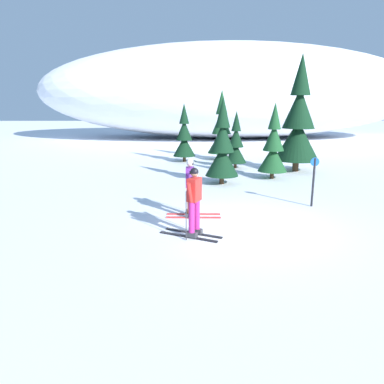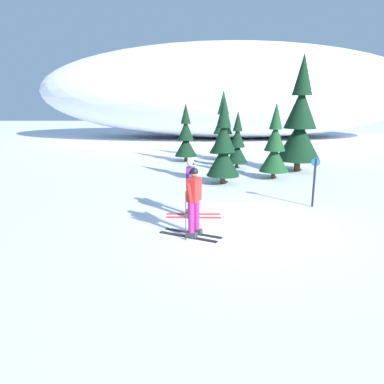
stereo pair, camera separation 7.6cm
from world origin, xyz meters
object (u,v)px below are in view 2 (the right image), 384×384
object	(u,v)px
pine_tree_far_left	(186,138)
pine_tree_center_right	(237,145)
pine_tree_center_left	(223,131)
skier_purple_jacket	(191,187)
trail_marker_post	(314,179)
pine_tree_left	(223,148)
pine_tree_right	(275,147)
pine_tree_far_right	(300,124)
skier_red_jacket	(194,201)

from	to	relation	value
pine_tree_far_left	pine_tree_center_right	world-z (taller)	pine_tree_far_left
pine_tree_far_left	pine_tree_center_left	xyz separation A→B (m)	(2.17, 0.72, 0.32)
pine_tree_far_left	pine_tree_center_right	xyz separation A→B (m)	(2.64, -2.17, -0.16)
skier_purple_jacket	trail_marker_post	distance (m)	4.11
pine_tree_left	pine_tree_center_right	xyz separation A→B (m)	(1.06, 3.77, -0.27)
pine_tree_far_left	pine_tree_center_left	world-z (taller)	pine_tree_center_left
pine_tree_center_right	trail_marker_post	bearing A→B (deg)	-77.78
pine_tree_left	pine_tree_far_left	bearing A→B (deg)	104.92
pine_tree_left	pine_tree_right	size ratio (longest dim) A/B	1.07
skier_purple_jacket	pine_tree_far_right	xyz separation A→B (m)	(5.28, 7.33, 1.41)
pine_tree_left	pine_tree_far_right	world-z (taller)	pine_tree_far_right
skier_red_jacket	pine_tree_center_right	size ratio (longest dim) A/B	0.61
pine_tree_left	pine_tree_right	xyz separation A→B (m)	(2.35, 1.07, -0.09)
pine_tree_left	pine_tree_center_left	xyz separation A→B (m)	(0.58, 6.66, 0.20)
pine_tree_right	pine_tree_far_right	xyz separation A→B (m)	(1.58, 1.79, 0.93)
skier_purple_jacket	skier_red_jacket	size ratio (longest dim) A/B	0.98
pine_tree_left	pine_tree_center_left	size ratio (longest dim) A/B	0.88
trail_marker_post	pine_tree_center_right	bearing A→B (deg)	102.22
pine_tree_center_right	pine_tree_right	xyz separation A→B (m)	(1.29, -2.70, 0.18)
pine_tree_far_right	pine_tree_right	bearing A→B (deg)	-131.30
skier_purple_jacket	pine_tree_far_right	world-z (taller)	pine_tree_far_right
skier_red_jacket	pine_tree_left	distance (m)	6.30
skier_red_jacket	pine_tree_right	xyz separation A→B (m)	(3.63, 7.21, 0.47)
skier_purple_jacket	trail_marker_post	bearing A→B (deg)	14.44
pine_tree_center_right	pine_tree_right	world-z (taller)	pine_tree_right
skier_red_jacket	trail_marker_post	world-z (taller)	skier_red_jacket
pine_tree_far_left	skier_purple_jacket	bearing A→B (deg)	-88.76
skier_purple_jacket	pine_tree_far_left	xyz separation A→B (m)	(-0.22, 10.40, 0.46)
pine_tree_left	pine_tree_right	bearing A→B (deg)	24.55
skier_purple_jacket	pine_tree_right	xyz separation A→B (m)	(3.71, 5.53, 0.48)
pine_tree_right	pine_tree_left	bearing A→B (deg)	-155.45
skier_red_jacket	pine_tree_left	world-z (taller)	pine_tree_left
pine_tree_far_left	pine_tree_far_right	distance (m)	6.38
pine_tree_left	pine_tree_center_left	world-z (taller)	pine_tree_center_left
pine_tree_left	trail_marker_post	bearing A→B (deg)	-52.64
pine_tree_center_left	pine_tree_far_right	world-z (taller)	pine_tree_far_right
pine_tree_right	trail_marker_post	world-z (taller)	pine_tree_right
pine_tree_center_left	pine_tree_center_right	world-z (taller)	pine_tree_center_left
pine_tree_center_right	pine_tree_far_right	distance (m)	3.20
pine_tree_far_left	pine_tree_left	bearing A→B (deg)	-75.08
pine_tree_center_right	trail_marker_post	size ratio (longest dim) A/B	1.81
pine_tree_right	skier_purple_jacket	bearing A→B (deg)	-123.81
pine_tree_far_left	pine_tree_right	size ratio (longest dim) A/B	0.99
skier_red_jacket	trail_marker_post	bearing A→B (deg)	34.64
pine_tree_far_left	pine_tree_left	world-z (taller)	pine_tree_left
pine_tree_far_left	pine_tree_center_left	distance (m)	2.30
skier_red_jacket	pine_tree_center_left	bearing A→B (deg)	81.68
skier_red_jacket	pine_tree_far_left	bearing A→B (deg)	91.41
skier_red_jacket	pine_tree_center_left	xyz separation A→B (m)	(1.87, 12.80, 0.77)
pine_tree_far_right	skier_purple_jacket	bearing A→B (deg)	-125.78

